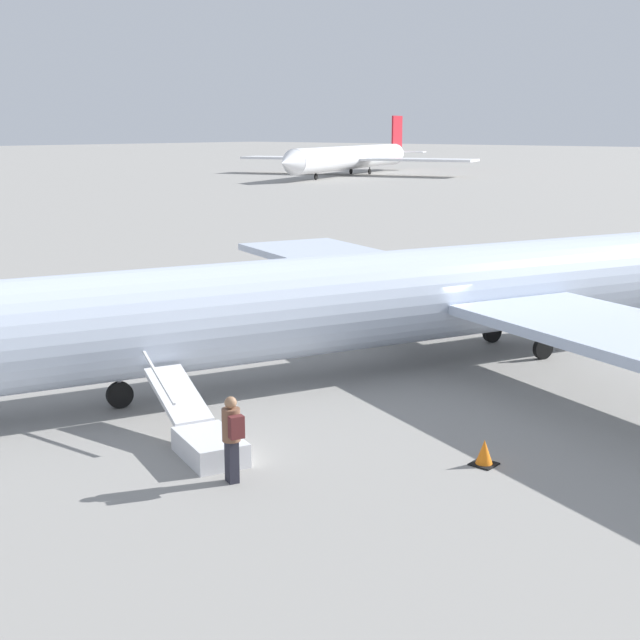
# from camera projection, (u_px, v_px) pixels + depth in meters

# --- Properties ---
(ground_plane) EXTENTS (600.00, 600.00, 0.00)m
(ground_plane) POSITION_uv_depth(u_px,v_px,m) (438.00, 361.00, 26.38)
(ground_plane) COLOR gray
(airplane_main) EXTENTS (34.18, 26.98, 7.02)m
(airplane_main) POSITION_uv_depth(u_px,v_px,m) (469.00, 289.00, 26.41)
(airplane_main) COLOR silver
(airplane_main) RESTS_ON ground
(airplane_taxiing_distant) EXTENTS (45.31, 35.57, 8.67)m
(airplane_taxiing_distant) POSITION_uv_depth(u_px,v_px,m) (353.00, 157.00, 129.15)
(airplane_taxiing_distant) COLOR white
(airplane_taxiing_distant) RESTS_ON ground
(boarding_stairs) EXTENTS (2.44, 4.10, 1.73)m
(boarding_stairs) POSITION_uv_depth(u_px,v_px,m) (203.00, 435.00, 18.94)
(boarding_stairs) COLOR silver
(boarding_stairs) RESTS_ON ground
(passenger) EXTENTS (0.45, 0.57, 1.74)m
(passenger) POSITION_uv_depth(u_px,v_px,m) (232.00, 434.00, 17.18)
(passenger) COLOR #23232D
(passenger) RESTS_ON ground
(traffic_cone_near_stairs) EXTENTS (0.49, 0.49, 0.54)m
(traffic_cone_near_stairs) POSITION_uv_depth(u_px,v_px,m) (484.00, 453.00, 18.25)
(traffic_cone_near_stairs) COLOR black
(traffic_cone_near_stairs) RESTS_ON ground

